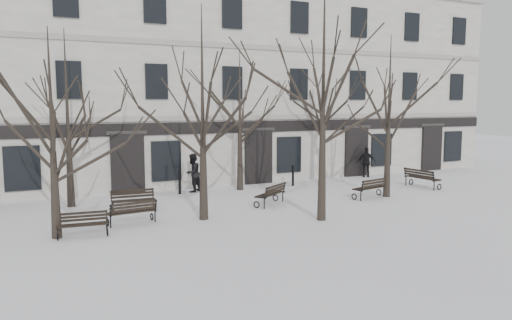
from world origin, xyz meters
TOP-DOWN VIEW (x-y plane):
  - ground at (0.00, 0.00)m, footprint 100.00×100.00m
  - building at (0.00, 12.96)m, footprint 40.40×10.20m
  - tree_0 at (-7.22, 0.89)m, footprint 4.73×4.73m
  - tree_1 at (-2.02, 1.28)m, footprint 5.55×5.55m
  - tree_2 at (1.93, -0.72)m, footprint 6.42×6.42m
  - tree_3 at (7.27, 1.93)m, footprint 5.21×5.21m
  - tree_4 at (-6.30, 5.93)m, footprint 5.19×5.19m
  - tree_5 at (1.81, 6.58)m, footprint 4.85×4.85m
  - tree_6 at (6.72, 6.66)m, footprint 4.89×4.89m
  - bench_0 at (-6.44, 0.67)m, footprint 1.66×0.74m
  - bench_1 at (-4.62, 1.65)m, footprint 1.79×0.83m
  - bench_2 at (6.34, 1.88)m, footprint 1.98×1.09m
  - bench_3 at (-4.12, 3.86)m, footprint 1.78×0.73m
  - bench_4 at (1.51, 2.56)m, footprint 1.84×1.56m
  - bench_5 at (10.54, 3.10)m, footprint 0.87×2.00m
  - bollard_a at (-1.29, 6.73)m, footprint 0.15×0.15m
  - bollard_b at (4.80, 6.44)m, footprint 0.14×0.14m
  - pedestrian_b at (-0.54, 7.03)m, footprint 1.17×1.14m
  - pedestrian_c at (10.30, 7.30)m, footprint 1.10×0.95m

SIDE VIEW (x-z plane):
  - ground at x=0.00m, z-range 0.00..0.00m
  - pedestrian_b at x=-0.54m, z-range -0.95..0.95m
  - pedestrian_c at x=10.30m, z-range -0.88..0.88m
  - bench_0 at x=-6.44m, z-range 0.04..0.85m
  - bench_1 at x=-4.62m, z-range 0.04..0.91m
  - bench_3 at x=-4.12m, z-range 0.04..0.92m
  - bench_4 at x=1.51m, z-range 0.04..0.96m
  - bench_2 at x=6.34m, z-range 0.04..0.99m
  - bench_5 at x=10.54m, z-range 0.04..1.03m
  - bollard_b at x=4.80m, z-range 0.04..1.16m
  - bollard_a at x=-1.29m, z-range 0.04..1.22m
  - tree_0 at x=-7.22m, z-range 0.84..7.59m
  - tree_5 at x=1.81m, z-range 0.86..7.79m
  - tree_6 at x=6.72m, z-range 0.87..7.86m
  - tree_4 at x=-6.30m, z-range 0.93..8.34m
  - tree_3 at x=7.27m, z-range 0.93..8.37m
  - tree_1 at x=-2.02m, z-range 0.99..8.93m
  - building at x=0.00m, z-range -0.18..11.22m
  - tree_2 at x=1.93m, z-range 1.15..10.32m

